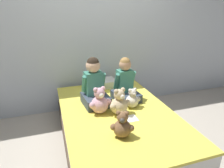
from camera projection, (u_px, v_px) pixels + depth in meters
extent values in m
plane|color=#B2A899|center=(117.00, 141.00, 2.60)|extent=(14.00, 14.00, 0.00)
cube|color=silver|center=(95.00, 33.00, 3.11)|extent=(8.00, 0.06, 2.50)
cube|color=#473828|center=(117.00, 134.00, 2.56)|extent=(1.32, 2.00, 0.22)
cube|color=silver|center=(117.00, 120.00, 2.49)|extent=(1.29, 1.96, 0.19)
cube|color=#E5D64C|center=(117.00, 112.00, 2.45)|extent=(1.31, 1.98, 0.03)
cube|color=#384251|center=(96.00, 100.00, 2.59)|extent=(0.34, 0.39, 0.13)
cube|color=#3D8470|center=(94.00, 83.00, 2.55)|extent=(0.23, 0.17, 0.30)
sphere|color=#DBAD89|center=(93.00, 66.00, 2.47)|extent=(0.18, 0.18, 0.18)
sphere|color=#2D2319|center=(93.00, 63.00, 2.46)|extent=(0.16, 0.16, 0.16)
cylinder|color=#3D8470|center=(84.00, 84.00, 2.51)|extent=(0.07, 0.14, 0.24)
cylinder|color=#3D8470|center=(103.00, 81.00, 2.60)|extent=(0.07, 0.14, 0.24)
cube|color=#384251|center=(126.00, 96.00, 2.71)|extent=(0.35, 0.37, 0.11)
cube|color=#3D8470|center=(125.00, 81.00, 2.68)|extent=(0.21, 0.16, 0.30)
sphere|color=tan|center=(125.00, 65.00, 2.60)|extent=(0.16, 0.16, 0.16)
sphere|color=#A37A42|center=(125.00, 63.00, 2.59)|extent=(0.14, 0.14, 0.14)
cylinder|color=#3D8470|center=(117.00, 81.00, 2.64)|extent=(0.07, 0.14, 0.24)
cylinder|color=#3D8470|center=(132.00, 79.00, 2.72)|extent=(0.07, 0.14, 0.24)
sphere|color=#DBA3B2|center=(100.00, 105.00, 2.38)|extent=(0.21, 0.21, 0.21)
sphere|color=#DBA3B2|center=(99.00, 93.00, 2.32)|extent=(0.13, 0.13, 0.13)
sphere|color=white|center=(101.00, 95.00, 2.28)|extent=(0.06, 0.06, 0.06)
sphere|color=#DBA3B2|center=(96.00, 90.00, 2.28)|extent=(0.05, 0.05, 0.05)
sphere|color=#DBA3B2|center=(103.00, 88.00, 2.32)|extent=(0.05, 0.05, 0.05)
sphere|color=#DBA3B2|center=(92.00, 105.00, 2.31)|extent=(0.08, 0.08, 0.08)
sphere|color=#DBA3B2|center=(108.00, 102.00, 2.39)|extent=(0.08, 0.08, 0.08)
sphere|color=silver|center=(132.00, 101.00, 2.52)|extent=(0.16, 0.16, 0.16)
sphere|color=silver|center=(132.00, 93.00, 2.47)|extent=(0.10, 0.10, 0.10)
sphere|color=beige|center=(134.00, 94.00, 2.44)|extent=(0.05, 0.05, 0.05)
sphere|color=silver|center=(130.00, 90.00, 2.44)|extent=(0.04, 0.04, 0.04)
sphere|color=silver|center=(135.00, 89.00, 2.47)|extent=(0.04, 0.04, 0.04)
sphere|color=silver|center=(127.00, 101.00, 2.46)|extent=(0.06, 0.06, 0.06)
sphere|color=silver|center=(138.00, 99.00, 2.52)|extent=(0.06, 0.06, 0.06)
sphere|color=#D1B78E|center=(119.00, 106.00, 2.35)|extent=(0.21, 0.21, 0.21)
sphere|color=#D1B78E|center=(119.00, 94.00, 2.30)|extent=(0.13, 0.13, 0.13)
sphere|color=white|center=(122.00, 97.00, 2.25)|extent=(0.06, 0.06, 0.06)
sphere|color=#D1B78E|center=(116.00, 91.00, 2.26)|extent=(0.05, 0.05, 0.05)
sphere|color=#D1B78E|center=(123.00, 90.00, 2.30)|extent=(0.05, 0.05, 0.05)
sphere|color=#D1B78E|center=(113.00, 107.00, 2.28)|extent=(0.08, 0.08, 0.08)
sphere|color=#D1B78E|center=(127.00, 103.00, 2.37)|extent=(0.08, 0.08, 0.08)
sphere|color=brown|center=(122.00, 128.00, 1.94)|extent=(0.18, 0.18, 0.18)
sphere|color=brown|center=(122.00, 117.00, 1.90)|extent=(0.11, 0.11, 0.11)
sphere|color=#4C4742|center=(122.00, 120.00, 1.86)|extent=(0.05, 0.05, 0.05)
sphere|color=brown|center=(118.00, 113.00, 1.88)|extent=(0.05, 0.05, 0.05)
sphere|color=brown|center=(127.00, 113.00, 1.88)|extent=(0.05, 0.05, 0.05)
sphere|color=brown|center=(114.00, 127.00, 1.93)|extent=(0.07, 0.07, 0.07)
sphere|color=brown|center=(131.00, 128.00, 1.91)|extent=(0.07, 0.07, 0.07)
cube|color=silver|center=(100.00, 84.00, 3.16)|extent=(0.49, 0.28, 0.11)
cube|color=white|center=(128.00, 119.00, 2.27)|extent=(0.21, 0.15, 0.00)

